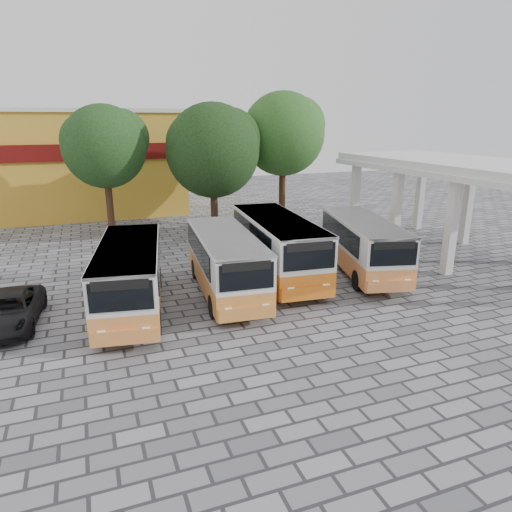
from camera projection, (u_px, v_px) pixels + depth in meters
name	position (u px, v px, depth m)	size (l,w,h in m)	color
ground	(326.00, 309.00, 18.74)	(90.00, 90.00, 0.00)	#5A5A61
terminal_shelter	(466.00, 169.00, 24.47)	(6.80, 15.80, 5.40)	silver
shophouse_block	(53.00, 162.00, 37.16)	(20.40, 10.40, 8.30)	gold
bus_far_left	(130.00, 273.00, 18.19)	(3.50, 7.89, 2.73)	orange
bus_centre_left	(226.00, 260.00, 19.96)	(2.97, 7.75, 2.73)	orange
bus_centre_right	(277.00, 244.00, 22.04)	(3.21, 8.42, 2.97)	orange
bus_far_right	(363.00, 242.00, 22.80)	(4.08, 7.99, 2.73)	#F28B44
tree_left	(105.00, 144.00, 28.54)	(5.45, 5.19, 8.46)	#492D1B
tree_middle	(214.00, 147.00, 29.57)	(6.41, 6.10, 8.61)	#422C1D
tree_right	(284.00, 131.00, 32.12)	(6.13, 5.84, 9.44)	#462C15
parked_car	(9.00, 310.00, 17.04)	(2.04, 4.43, 1.23)	black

